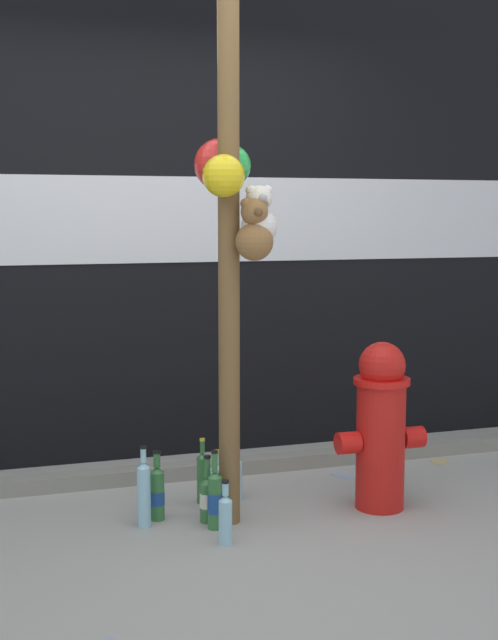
# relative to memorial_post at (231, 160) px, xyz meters

# --- Properties ---
(ground_plane) EXTENTS (14.00, 14.00, 0.00)m
(ground_plane) POSITION_rel_memorial_post_xyz_m (-0.20, -0.43, -1.67)
(ground_plane) COLOR #9E9B93
(building_wall) EXTENTS (10.00, 0.21, 3.42)m
(building_wall) POSITION_rel_memorial_post_xyz_m (-0.20, 1.23, 0.03)
(building_wall) COLOR black
(building_wall) RESTS_ON ground_plane
(curb_strip) EXTENTS (8.00, 0.12, 0.08)m
(curb_strip) POSITION_rel_memorial_post_xyz_m (-0.20, 0.68, -1.63)
(curb_strip) COLOR gray
(curb_strip) RESTS_ON ground_plane
(memorial_post) EXTENTS (0.44, 0.48, 2.84)m
(memorial_post) POSITION_rel_memorial_post_xyz_m (0.00, 0.00, 0.00)
(memorial_post) COLOR brown
(memorial_post) RESTS_ON ground_plane
(fire_hydrant) EXTENTS (0.45, 0.27, 0.82)m
(fire_hydrant) POSITION_rel_memorial_post_xyz_m (0.74, -0.05, -1.26)
(fire_hydrant) COLOR red
(fire_hydrant) RESTS_ON ground_plane
(bottle_0) EXTENTS (0.06, 0.06, 0.38)m
(bottle_0) POSITION_rel_memorial_post_xyz_m (-0.41, 0.04, -1.51)
(bottle_0) COLOR #93CCE0
(bottle_0) RESTS_ON ground_plane
(bottle_1) EXTENTS (0.07, 0.07, 0.30)m
(bottle_1) POSITION_rel_memorial_post_xyz_m (-0.03, 0.15, -1.55)
(bottle_1) COLOR #B2DBEA
(bottle_1) RESTS_ON ground_plane
(bottle_2) EXTENTS (0.07, 0.07, 0.33)m
(bottle_2) POSITION_rel_memorial_post_xyz_m (-0.34, 0.11, -1.54)
(bottle_2) COLOR #337038
(bottle_2) RESTS_ON ground_plane
(bottle_3) EXTENTS (0.06, 0.06, 0.29)m
(bottle_3) POSITION_rel_memorial_post_xyz_m (-0.11, -0.27, -1.55)
(bottle_3) COLOR #93CCE0
(bottle_3) RESTS_ON ground_plane
(bottle_4) EXTENTS (0.07, 0.07, 0.32)m
(bottle_4) POSITION_rel_memorial_post_xyz_m (-0.12, 0.01, -1.56)
(bottle_4) COLOR #337038
(bottle_4) RESTS_ON ground_plane
(bottle_5) EXTENTS (0.07, 0.07, 0.37)m
(bottle_5) POSITION_rel_memorial_post_xyz_m (-0.11, -0.08, -1.53)
(bottle_5) COLOR #337038
(bottle_5) RESTS_ON ground_plane
(bottle_6) EXTENTS (0.06, 0.06, 0.33)m
(bottle_6) POSITION_rel_memorial_post_xyz_m (-0.08, 0.27, -1.54)
(bottle_6) COLOR #337038
(bottle_6) RESTS_ON ground_plane
(bottle_7) EXTENTS (0.06, 0.06, 0.29)m
(bottle_7) POSITION_rel_memorial_post_xyz_m (0.10, 0.27, -1.56)
(bottle_7) COLOR #93CCE0
(bottle_7) RESTS_ON ground_plane
(litter_1) EXTENTS (0.12, 0.15, 0.01)m
(litter_1) POSITION_rel_memorial_post_xyz_m (0.76, 0.45, -1.67)
(litter_1) COLOR #8C99B2
(litter_1) RESTS_ON ground_plane
(litter_2) EXTENTS (0.11, 0.12, 0.01)m
(litter_2) POSITION_rel_memorial_post_xyz_m (1.41, 0.53, -1.67)
(litter_2) COLOR tan
(litter_2) RESTS_ON ground_plane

